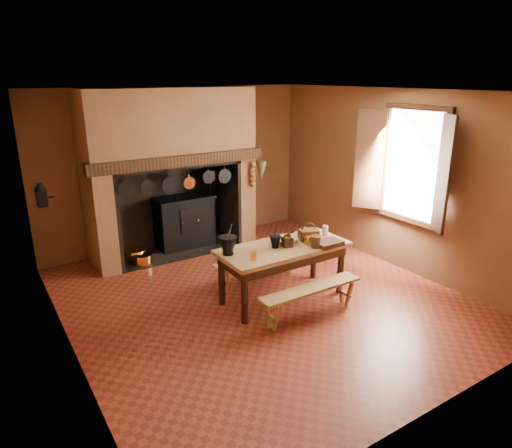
% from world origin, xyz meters
% --- Properties ---
extents(floor, '(5.50, 5.50, 0.00)m').
position_xyz_m(floor, '(0.00, 0.00, 0.00)').
color(floor, maroon).
rests_on(floor, ground).
extents(ceiling, '(5.50, 5.50, 0.00)m').
position_xyz_m(ceiling, '(0.00, 0.00, 2.80)').
color(ceiling, silver).
rests_on(ceiling, back_wall).
extents(back_wall, '(5.00, 0.02, 2.80)m').
position_xyz_m(back_wall, '(0.00, 2.75, 1.40)').
color(back_wall, brown).
rests_on(back_wall, floor).
extents(wall_left, '(0.02, 5.50, 2.80)m').
position_xyz_m(wall_left, '(-2.50, 0.00, 1.40)').
color(wall_left, brown).
rests_on(wall_left, floor).
extents(wall_right, '(0.02, 5.50, 2.80)m').
position_xyz_m(wall_right, '(2.50, 0.00, 1.40)').
color(wall_right, brown).
rests_on(wall_right, floor).
extents(wall_front, '(5.00, 0.02, 2.80)m').
position_xyz_m(wall_front, '(0.00, -2.75, 1.40)').
color(wall_front, brown).
rests_on(wall_front, floor).
extents(chimney_breast, '(2.95, 0.96, 2.80)m').
position_xyz_m(chimney_breast, '(-0.30, 2.31, 1.81)').
color(chimney_breast, brown).
rests_on(chimney_breast, floor).
extents(iron_range, '(1.12, 0.55, 1.60)m').
position_xyz_m(iron_range, '(-0.04, 2.45, 0.48)').
color(iron_range, black).
rests_on(iron_range, floor).
extents(hearth_pans, '(0.51, 0.62, 0.20)m').
position_xyz_m(hearth_pans, '(-1.05, 2.22, 0.09)').
color(hearth_pans, gold).
rests_on(hearth_pans, floor).
extents(hanging_pans, '(1.92, 0.29, 0.27)m').
position_xyz_m(hanging_pans, '(-0.34, 1.81, 1.36)').
color(hanging_pans, black).
rests_on(hanging_pans, chimney_breast).
extents(onion_string, '(0.12, 0.10, 0.46)m').
position_xyz_m(onion_string, '(1.00, 1.79, 1.33)').
color(onion_string, '#95601B').
rests_on(onion_string, chimney_breast).
extents(herb_bunch, '(0.20, 0.20, 0.35)m').
position_xyz_m(herb_bunch, '(1.18, 1.79, 1.38)').
color(herb_bunch, brown).
rests_on(herb_bunch, chimney_breast).
extents(window, '(0.39, 1.75, 1.76)m').
position_xyz_m(window, '(2.35, -0.40, 1.70)').
color(window, white).
rests_on(window, wall_right).
extents(wall_coffee_mill, '(0.23, 0.16, 0.31)m').
position_xyz_m(wall_coffee_mill, '(-2.42, 1.55, 1.52)').
color(wall_coffee_mill, black).
rests_on(wall_coffee_mill, wall_left).
extents(work_table, '(1.80, 0.80, 0.78)m').
position_xyz_m(work_table, '(0.26, -0.16, 0.66)').
color(work_table, tan).
rests_on(work_table, floor).
extents(bench_front, '(1.48, 0.26, 0.41)m').
position_xyz_m(bench_front, '(0.26, -0.77, 0.31)').
color(bench_front, tan).
rests_on(bench_front, floor).
extents(bench_back, '(1.42, 0.25, 0.40)m').
position_xyz_m(bench_back, '(0.26, 0.47, 0.30)').
color(bench_back, tan).
rests_on(bench_back, floor).
extents(mortar_large, '(0.24, 0.24, 0.41)m').
position_xyz_m(mortar_large, '(-0.52, -0.02, 0.91)').
color(mortar_large, black).
rests_on(mortar_large, work_table).
extents(mortar_small, '(0.16, 0.16, 0.28)m').
position_xyz_m(mortar_small, '(0.13, -0.14, 0.87)').
color(mortar_small, black).
rests_on(mortar_small, work_table).
extents(coffee_grinder, '(0.19, 0.15, 0.20)m').
position_xyz_m(coffee_grinder, '(0.29, -0.20, 0.85)').
color(coffee_grinder, '#391E12').
rests_on(coffee_grinder, work_table).
extents(brass_mug_a, '(0.11, 0.11, 0.09)m').
position_xyz_m(brass_mug_a, '(-0.34, -0.35, 0.82)').
color(brass_mug_a, gold).
rests_on(brass_mug_a, work_table).
extents(brass_mug_b, '(0.10, 0.10, 0.09)m').
position_xyz_m(brass_mug_b, '(0.29, 0.10, 0.82)').
color(brass_mug_b, gold).
rests_on(brass_mug_b, work_table).
extents(mixing_bowl, '(0.34, 0.34, 0.07)m').
position_xyz_m(mixing_bowl, '(0.37, -0.07, 0.82)').
color(mixing_bowl, beige).
rests_on(mixing_bowl, work_table).
extents(stoneware_crock, '(0.17, 0.17, 0.17)m').
position_xyz_m(stoneware_crock, '(0.59, -0.44, 0.86)').
color(stoneware_crock, '#56341F').
rests_on(stoneware_crock, work_table).
extents(glass_jar, '(0.11, 0.11, 0.15)m').
position_xyz_m(glass_jar, '(1.02, -0.14, 0.85)').
color(glass_jar, beige).
rests_on(glass_jar, work_table).
extents(wicker_basket, '(0.31, 0.27, 0.25)m').
position_xyz_m(wicker_basket, '(0.71, -0.14, 0.86)').
color(wicker_basket, '#503218').
rests_on(wicker_basket, work_table).
extents(wooden_tray, '(0.37, 0.27, 0.06)m').
position_xyz_m(wooden_tray, '(0.79, -0.47, 0.81)').
color(wooden_tray, '#391E12').
rests_on(wooden_tray, work_table).
extents(brass_cup, '(0.16, 0.16, 0.11)m').
position_xyz_m(brass_cup, '(0.60, -0.28, 0.83)').
color(brass_cup, gold).
rests_on(brass_cup, work_table).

